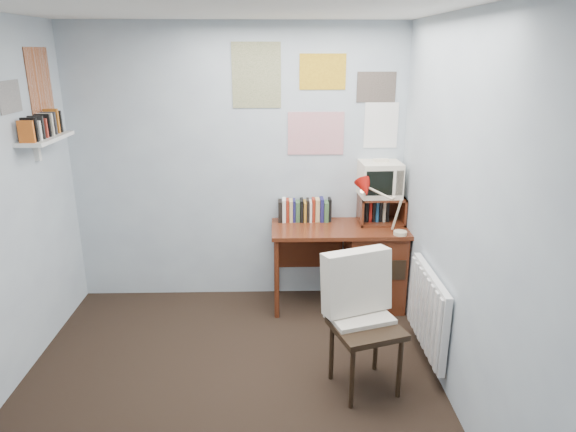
% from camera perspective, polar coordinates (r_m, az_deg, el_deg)
% --- Properties ---
extents(ground, '(3.50, 3.50, 0.00)m').
position_cam_1_polar(ground, '(3.63, -6.87, -20.72)').
color(ground, black).
rests_on(ground, ground).
extents(back_wall, '(3.00, 0.02, 2.50)m').
position_cam_1_polar(back_wall, '(4.69, -5.55, 5.47)').
color(back_wall, silver).
rests_on(back_wall, ground).
extents(right_wall, '(0.02, 3.50, 2.50)m').
position_cam_1_polar(right_wall, '(3.21, 19.93, -1.46)').
color(right_wall, silver).
rests_on(right_wall, ground).
extents(ceiling, '(3.00, 3.50, 0.02)m').
position_cam_1_polar(ceiling, '(2.84, -8.88, 22.64)').
color(ceiling, white).
rests_on(ceiling, back_wall).
extents(desk, '(1.20, 0.55, 0.76)m').
position_cam_1_polar(desk, '(4.75, 8.83, -5.20)').
color(desk, '#592614').
rests_on(desk, ground).
extents(desk_chair, '(0.59, 0.58, 0.93)m').
position_cam_1_polar(desk_chair, '(3.59, 8.69, -12.23)').
color(desk_chair, black).
rests_on(desk_chair, ground).
extents(desk_lamp, '(0.34, 0.31, 0.41)m').
position_cam_1_polar(desk_lamp, '(4.41, 12.52, 0.47)').
color(desk_lamp, '#A9110B').
rests_on(desk_lamp, desk).
extents(tv_riser, '(0.40, 0.30, 0.25)m').
position_cam_1_polar(tv_riser, '(4.71, 10.30, 0.74)').
color(tv_riser, '#592614').
rests_on(tv_riser, desk).
extents(crt_tv, '(0.37, 0.34, 0.34)m').
position_cam_1_polar(crt_tv, '(4.65, 10.16, 4.26)').
color(crt_tv, '#EFE3C8').
rests_on(crt_tv, tv_riser).
extents(book_row, '(0.60, 0.14, 0.22)m').
position_cam_1_polar(book_row, '(4.70, 2.57, 0.77)').
color(book_row, '#592614').
rests_on(book_row, desk).
extents(radiator, '(0.09, 0.80, 0.60)m').
position_cam_1_polar(radiator, '(4.00, 15.32, -10.11)').
color(radiator, white).
rests_on(radiator, right_wall).
extents(wall_shelf, '(0.20, 0.62, 0.24)m').
position_cam_1_polar(wall_shelf, '(4.33, -25.31, 7.79)').
color(wall_shelf, white).
rests_on(wall_shelf, left_wall).
extents(posters_back, '(1.20, 0.01, 0.90)m').
position_cam_1_polar(posters_back, '(4.59, 3.18, 12.85)').
color(posters_back, white).
rests_on(posters_back, back_wall).
extents(posters_left, '(0.01, 0.70, 0.60)m').
position_cam_1_polar(posters_left, '(4.33, -27.16, 12.64)').
color(posters_left, white).
rests_on(posters_left, left_wall).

